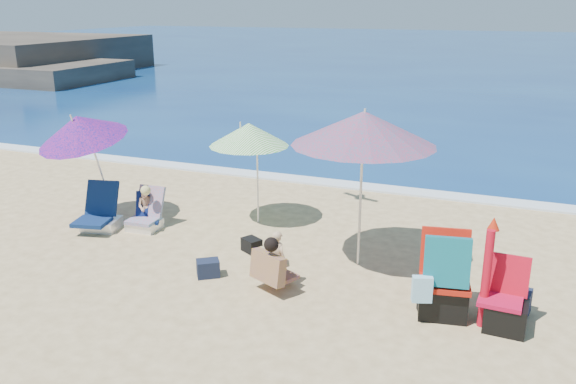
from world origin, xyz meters
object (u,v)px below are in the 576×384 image
at_px(umbrella_striped, 249,135).
at_px(chair_navy, 100,217).
at_px(person_left, 147,207).
at_px(umbrella_blue, 80,128).
at_px(camp_chair_left, 505,309).
at_px(furled_umbrella, 487,268).
at_px(person_center, 274,262).
at_px(chair_rainbow, 146,218).
at_px(camp_chair_right, 443,286).
at_px(umbrella_turquoise, 364,128).

relative_size(umbrella_striped, chair_navy, 2.00).
height_order(umbrella_striped, person_left, umbrella_striped).
xyz_separation_m(umbrella_blue, camp_chair_left, (7.02, -1.11, -1.45)).
bearing_deg(chair_navy, umbrella_striped, 28.45).
relative_size(chair_navy, person_left, 1.15).
height_order(umbrella_blue, person_left, umbrella_blue).
height_order(furled_umbrella, chair_navy, furled_umbrella).
xyz_separation_m(furled_umbrella, person_center, (-2.71, -0.04, -0.36)).
relative_size(umbrella_striped, person_center, 2.25).
height_order(umbrella_striped, umbrella_blue, umbrella_blue).
height_order(umbrella_blue, chair_rainbow, umbrella_blue).
height_order(chair_rainbow, camp_chair_right, camp_chair_right).
bearing_deg(chair_navy, chair_rainbow, 22.67).
bearing_deg(person_center, chair_navy, 164.95).
bearing_deg(umbrella_blue, chair_navy, -25.47).
distance_m(umbrella_turquoise, person_center, 2.23).
bearing_deg(chair_navy, furled_umbrella, -8.42).
bearing_deg(person_left, chair_navy, -150.44).
distance_m(umbrella_striped, camp_chair_right, 4.36).
height_order(camp_chair_right, person_left, camp_chair_right).
bearing_deg(person_left, umbrella_striped, 27.96).
relative_size(chair_rainbow, camp_chair_right, 0.63).
height_order(chair_navy, person_center, person_center).
xyz_separation_m(umbrella_striped, camp_chair_left, (4.35, -2.17, -1.34)).
bearing_deg(furled_umbrella, chair_navy, 171.58).
xyz_separation_m(umbrella_striped, chair_rainbow, (-1.56, -0.94, -1.41)).
bearing_deg(umbrella_blue, chair_rainbow, 6.15).
xyz_separation_m(person_center, person_left, (-2.98, 1.39, -0.04)).
bearing_deg(person_center, umbrella_striped, 122.02).
xyz_separation_m(umbrella_striped, chair_navy, (-2.28, -1.24, -1.38)).
bearing_deg(chair_navy, camp_chair_right, -8.54).
bearing_deg(chair_rainbow, camp_chair_left, -11.78).
relative_size(furled_umbrella, camp_chair_left, 1.58).
bearing_deg(person_center, camp_chair_left, 1.13).
relative_size(umbrella_blue, chair_rainbow, 2.98).
xyz_separation_m(umbrella_blue, camp_chair_right, (6.28, -1.07, -1.31)).
height_order(umbrella_blue, camp_chair_right, umbrella_blue).
relative_size(umbrella_blue, furled_umbrella, 1.52).
height_order(umbrella_striped, person_center, umbrella_striped).
bearing_deg(umbrella_striped, furled_umbrella, -28.01).
relative_size(umbrella_striped, umbrella_blue, 0.88).
xyz_separation_m(furled_umbrella, person_left, (-5.69, 1.34, -0.39)).
distance_m(umbrella_turquoise, umbrella_blue, 4.94).
distance_m(umbrella_blue, camp_chair_left, 7.26).
xyz_separation_m(umbrella_turquoise, furled_umbrella, (1.85, -1.16, -1.31)).
bearing_deg(person_left, camp_chair_left, -12.60).
bearing_deg(umbrella_striped, person_left, -152.04).
relative_size(camp_chair_left, person_center, 1.07).
bearing_deg(camp_chair_right, person_left, 166.13).
bearing_deg(person_left, camp_chair_right, -13.87).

